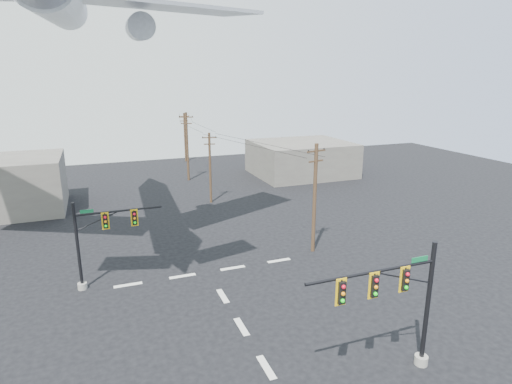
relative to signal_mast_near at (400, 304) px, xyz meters
name	(u,v)px	position (x,y,z in m)	size (l,w,h in m)	color
ground	(266,367)	(-5.95, 2.71, -3.94)	(120.00, 120.00, 0.00)	black
lane_markings	(235,315)	(-5.95, 8.05, -3.93)	(14.00, 21.20, 0.01)	beige
signal_mast_near	(400,304)	(0.00, 0.00, 0.00)	(7.37, 0.76, 6.92)	gray
signal_mast_far	(97,242)	(-13.75, 15.21, -0.48)	(6.21, 0.71, 6.44)	gray
utility_pole_a	(315,197)	(3.60, 15.52, 0.98)	(1.86, 0.53, 9.41)	#48331E
utility_pole_b	(210,167)	(-0.82, 32.99, 0.44)	(1.67, 0.51, 8.36)	#48331E
utility_pole_c	(187,145)	(-0.94, 45.12, 1.17)	(1.92, 0.81, 9.76)	#48331E
utility_pole_d	(185,136)	(1.61, 59.33, 0.50)	(1.75, 0.41, 8.48)	#48331E
power_lines	(210,128)	(0.43, 37.34, 4.41)	(6.30, 43.82, 0.23)	black
building_right	(301,158)	(16.05, 42.71, -1.44)	(14.00, 12.00, 5.00)	#656259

